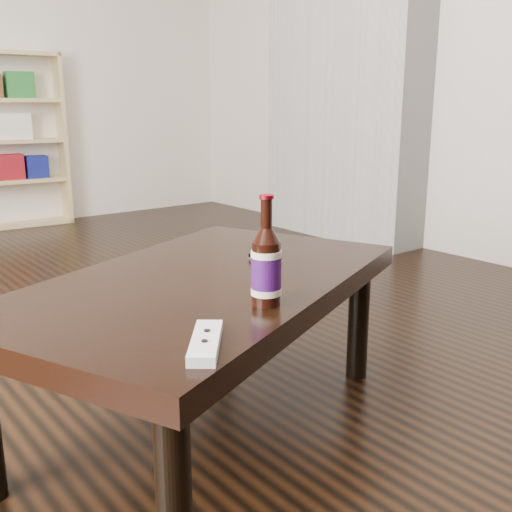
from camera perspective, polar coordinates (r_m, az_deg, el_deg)
floor at (r=2.01m, az=-14.91°, el=-13.07°), size 5.00×6.00×0.01m
chimney_breast at (r=4.19m, az=8.60°, el=20.32°), size 0.30×1.20×2.70m
bookshelf at (r=4.89m, az=-22.08°, el=10.45°), size 0.71×0.37×1.27m
coffee_table at (r=1.65m, az=-4.93°, el=-3.94°), size 1.37×1.10×0.45m
beer_bottle at (r=1.38m, az=0.98°, el=-1.06°), size 0.07×0.07×0.26m
phone at (r=1.79m, az=0.84°, el=-0.20°), size 0.05×0.10×0.02m
remote at (r=1.16m, az=-4.82°, el=-8.20°), size 0.16×0.18×0.02m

